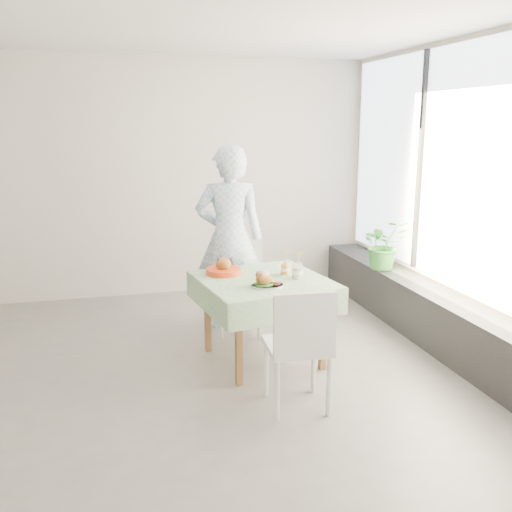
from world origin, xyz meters
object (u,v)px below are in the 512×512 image
object	(u,v)px
chair_near	(297,370)
diner	(230,238)
juice_cup_orange	(285,268)
cafe_table	(263,310)
main_dish	(265,281)
potted_plant	(384,244)
chair_far	(241,305)

from	to	relation	value
chair_near	diner	world-z (taller)	diner
chair_near	juice_cup_orange	xyz separation A→B (m)	(0.21, 0.97, 0.51)
cafe_table	chair_near	xyz separation A→B (m)	(0.01, -0.89, -0.17)
cafe_table	chair_near	distance (m)	0.90
main_dish	potted_plant	bearing A→B (deg)	34.94
chair_near	main_dish	xyz separation A→B (m)	(-0.06, 0.65, 0.50)
cafe_table	diner	distance (m)	1.02
chair_near	diner	xyz separation A→B (m)	(-0.11, 1.79, 0.64)
juice_cup_orange	potted_plant	world-z (taller)	potted_plant
potted_plant	chair_far	bearing A→B (deg)	-173.64
cafe_table	juice_cup_orange	xyz separation A→B (m)	(0.22, 0.09, 0.34)
chair_far	chair_near	xyz separation A→B (m)	(0.04, -1.62, 0.01)
chair_near	diner	bearing A→B (deg)	93.53
diner	potted_plant	bearing A→B (deg)	-168.21
chair_far	cafe_table	bearing A→B (deg)	-88.14
main_dish	potted_plant	size ratio (longest dim) A/B	0.51
chair_near	potted_plant	distance (m)	2.45
main_dish	juice_cup_orange	bearing A→B (deg)	50.02
chair_near	juice_cup_orange	distance (m)	1.12
potted_plant	main_dish	bearing A→B (deg)	-145.06
diner	juice_cup_orange	size ratio (longest dim) A/B	7.59
cafe_table	potted_plant	bearing A→B (deg)	29.79
chair_near	potted_plant	xyz separation A→B (m)	(1.58, 1.80, 0.48)
chair_far	diner	size ratio (longest dim) A/B	0.49
cafe_table	main_dish	xyz separation A→B (m)	(-0.05, -0.23, 0.33)
chair_far	main_dish	xyz separation A→B (m)	(-0.02, -0.97, 0.51)
juice_cup_orange	potted_plant	distance (m)	1.60
cafe_table	chair_far	world-z (taller)	chair_far
cafe_table	juice_cup_orange	bearing A→B (deg)	21.47
diner	chair_near	bearing A→B (deg)	105.02
diner	juice_cup_orange	world-z (taller)	diner
diner	juice_cup_orange	distance (m)	0.89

